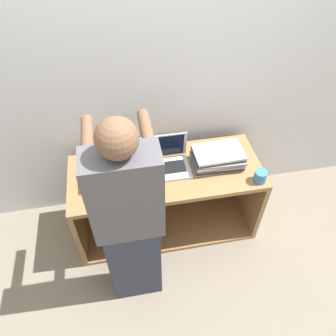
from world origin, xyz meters
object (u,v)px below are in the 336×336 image
at_px(laptop_stack_left, 112,172).
at_px(person, 130,224).
at_px(laptop_open, 165,162).
at_px(laptop_stack_right, 218,158).
at_px(mug, 260,176).

height_order(laptop_stack_left, person, person).
relative_size(laptop_open, laptop_stack_right, 0.94).
height_order(laptop_open, mug, laptop_open).
distance_m(laptop_stack_left, mug, 1.05).
xyz_separation_m(laptop_stack_right, person, (-0.70, -0.49, 0.05)).
bearing_deg(laptop_stack_right, laptop_open, 173.81).
distance_m(laptop_open, laptop_stack_right, 0.39).
distance_m(laptop_stack_right, mug, 0.33).
distance_m(laptop_open, person, 0.62).
bearing_deg(person, laptop_open, 60.03).
bearing_deg(laptop_stack_right, person, -144.71).
xyz_separation_m(laptop_stack_left, laptop_stack_right, (0.78, -0.00, 0.00)).
bearing_deg(laptop_open, person, -119.97).
bearing_deg(laptop_stack_left, mug, -12.07).
bearing_deg(mug, person, -163.76).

